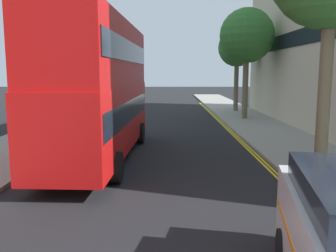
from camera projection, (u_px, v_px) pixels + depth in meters
The scene contains 7 objects.
sidewalk_right at pixel (294, 147), 17.23m from camera, with size 4.00×80.00×0.14m, color gray.
sidewalk_left at pixel (21, 146), 17.24m from camera, with size 4.00×80.00×0.14m, color gray.
kerb_line_outer at pixel (261, 158), 15.26m from camera, with size 0.10×56.00×0.01m, color yellow.
kerb_line_inner at pixel (257, 158), 15.26m from camera, with size 0.10×56.00×0.01m, color yellow.
double_decker_bus_away at pixel (100, 86), 14.72m from camera, with size 3.13×10.90×5.64m.
street_tree_mid at pixel (247, 36), 26.46m from camera, with size 3.98×3.98×8.08m.
street_tree_far at pixel (238, 48), 31.90m from camera, with size 3.34×3.34×7.26m.
Camera 1 is at (0.51, -0.90, 3.57)m, focal length 38.79 mm.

